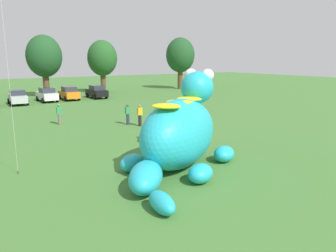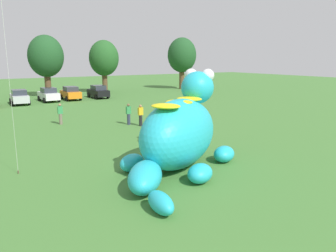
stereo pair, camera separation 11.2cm
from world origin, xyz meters
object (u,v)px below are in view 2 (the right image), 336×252
(car_orange, at_px, (71,93))
(car_black, at_px, (98,92))
(car_silver, at_px, (19,97))
(spectator_by_cars, at_px, (60,114))
(giant_inflatable_creature, at_px, (179,132))
(spectator_mid_field, at_px, (129,114))
(car_white, at_px, (49,95))
(spectator_near_inflatable, at_px, (141,115))

(car_orange, height_order, car_black, same)
(car_silver, bearing_deg, spectator_by_cars, -86.02)
(giant_inflatable_creature, distance_m, spectator_by_cars, 13.96)
(spectator_by_cars, bearing_deg, spectator_mid_field, -33.10)
(giant_inflatable_creature, bearing_deg, car_black, 77.12)
(giant_inflatable_creature, bearing_deg, car_silver, 96.63)
(car_white, relative_size, car_black, 1.01)
(car_black, bearing_deg, spectator_mid_field, -103.12)
(car_silver, relative_size, car_black, 1.00)
(giant_inflatable_creature, bearing_deg, spectator_by_cars, 99.37)
(spectator_mid_field, relative_size, spectator_by_cars, 1.00)
(car_black, height_order, spectator_near_inflatable, car_black)
(car_silver, relative_size, car_white, 0.99)
(spectator_mid_field, bearing_deg, spectator_by_cars, 146.90)
(giant_inflatable_creature, xyz_separation_m, spectator_mid_field, (2.37, 10.72, -0.88))
(spectator_by_cars, bearing_deg, car_black, 59.91)
(car_black, relative_size, spectator_mid_field, 2.42)
(spectator_by_cars, bearing_deg, car_orange, 71.25)
(giant_inflatable_creature, xyz_separation_m, car_black, (6.67, 29.16, -0.87))
(spectator_by_cars, bearing_deg, giant_inflatable_creature, -80.63)
(spectator_near_inflatable, relative_size, spectator_mid_field, 1.00)
(giant_inflatable_creature, xyz_separation_m, spectator_by_cars, (-2.27, 13.74, -0.88))
(giant_inflatable_creature, height_order, car_white, giant_inflatable_creature)
(spectator_near_inflatable, bearing_deg, spectator_by_cars, 142.35)
(spectator_near_inflatable, distance_m, spectator_by_cars, 6.58)
(car_black, bearing_deg, car_orange, 179.25)
(car_orange, xyz_separation_m, spectator_mid_field, (-0.61, -18.49, -0.01))
(car_white, relative_size, spectator_near_inflatable, 2.44)
(car_silver, relative_size, spectator_by_cars, 2.43)
(giant_inflatable_creature, relative_size, car_silver, 1.90)
(giant_inflatable_creature, distance_m, car_white, 29.01)
(car_black, xyz_separation_m, spectator_by_cars, (-8.94, -15.42, -0.01))
(giant_inflatable_creature, height_order, spectator_near_inflatable, giant_inflatable_creature)
(giant_inflatable_creature, xyz_separation_m, car_white, (0.19, 28.99, -0.87))
(car_white, height_order, car_black, same)
(car_silver, relative_size, spectator_mid_field, 2.43)
(car_silver, xyz_separation_m, car_white, (3.46, 0.87, 0.00))
(car_white, bearing_deg, car_black, 1.52)
(spectator_mid_field, bearing_deg, car_orange, 88.10)
(giant_inflatable_creature, height_order, spectator_by_cars, giant_inflatable_creature)
(car_white, xyz_separation_m, car_black, (6.48, 0.17, 0.00))
(giant_inflatable_creature, height_order, car_silver, giant_inflatable_creature)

